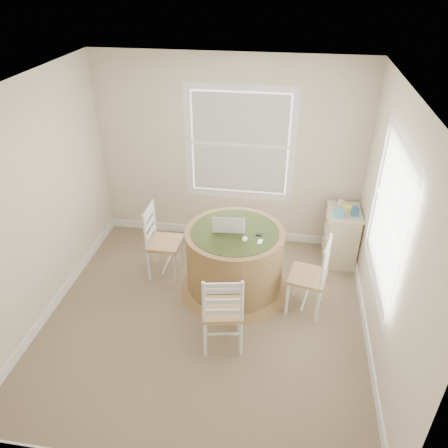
# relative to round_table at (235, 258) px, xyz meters

# --- Properties ---
(room) EXTENTS (3.64, 3.64, 2.64)m
(room) POSITION_rel_round_table_xyz_m (-0.09, -0.44, 0.84)
(room) COLOR #7C6C4E
(room) RESTS_ON ground
(round_table) EXTENTS (1.35, 1.35, 0.85)m
(round_table) POSITION_rel_round_table_xyz_m (0.00, 0.00, 0.00)
(round_table) COLOR olive
(round_table) RESTS_ON ground
(chair_left) EXTENTS (0.40, 0.42, 0.95)m
(chair_left) POSITION_rel_round_table_xyz_m (-0.92, 0.18, 0.02)
(chair_left) COLOR white
(chair_left) RESTS_ON ground
(chair_near) EXTENTS (0.49, 0.47, 0.95)m
(chair_near) POSITION_rel_round_table_xyz_m (0.00, -0.92, 0.02)
(chair_near) COLOR white
(chair_near) RESTS_ON ground
(chair_right) EXTENTS (0.48, 0.49, 0.95)m
(chair_right) POSITION_rel_round_table_xyz_m (0.87, -0.23, 0.02)
(chair_right) COLOR white
(chair_right) RESTS_ON ground
(laptop) EXTENTS (0.39, 0.35, 0.26)m
(laptop) POSITION_rel_round_table_xyz_m (-0.08, 0.03, 0.42)
(laptop) COLOR white
(laptop) RESTS_ON round_table
(mouse) EXTENTS (0.08, 0.12, 0.04)m
(mouse) POSITION_rel_round_table_xyz_m (0.13, -0.15, 0.40)
(mouse) COLOR white
(mouse) RESTS_ON round_table
(phone) EXTENTS (0.06, 0.10, 0.02)m
(phone) POSITION_rel_round_table_xyz_m (0.31, -0.17, 0.38)
(phone) COLOR #B7BABF
(phone) RESTS_ON round_table
(keys) EXTENTS (0.07, 0.06, 0.02)m
(keys) POSITION_rel_round_table_xyz_m (0.28, -0.04, 0.39)
(keys) COLOR black
(keys) RESTS_ON round_table
(corner_chest) EXTENTS (0.44, 0.58, 0.76)m
(corner_chest) POSITION_rel_round_table_xyz_m (1.31, 0.83, -0.08)
(corner_chest) COLOR beige
(corner_chest) RESTS_ON ground
(tissue_box) EXTENTS (0.12, 0.12, 0.10)m
(tissue_box) POSITION_rel_round_table_xyz_m (1.23, 0.70, 0.35)
(tissue_box) COLOR #519DB9
(tissue_box) RESTS_ON corner_chest
(box_yellow) EXTENTS (0.15, 0.10, 0.06)m
(box_yellow) POSITION_rel_round_table_xyz_m (1.34, 0.86, 0.33)
(box_yellow) COLOR #EFD954
(box_yellow) RESTS_ON corner_chest
(box_blue) EXTENTS (0.08, 0.08, 0.12)m
(box_blue) POSITION_rel_round_table_xyz_m (1.42, 0.75, 0.36)
(box_blue) COLOR #306192
(box_blue) RESTS_ON corner_chest
(cup_cream) EXTENTS (0.07, 0.07, 0.09)m
(cup_cream) POSITION_rel_round_table_xyz_m (1.27, 0.96, 0.35)
(cup_cream) COLOR beige
(cup_cream) RESTS_ON corner_chest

